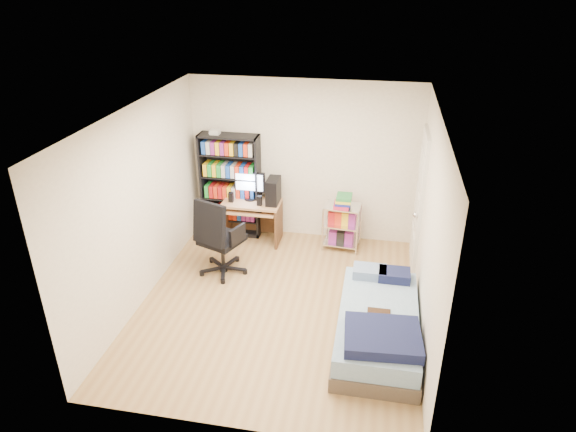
% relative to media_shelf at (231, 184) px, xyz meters
% --- Properties ---
extents(room, '(3.58, 4.08, 2.58)m').
position_rel_media_shelf_xyz_m(room, '(1.13, -1.84, 0.40)').
color(room, '#A68353').
rests_on(room, ground).
extents(media_shelf, '(0.93, 0.31, 1.72)m').
position_rel_media_shelf_xyz_m(media_shelf, '(0.00, 0.00, 0.00)').
color(media_shelf, black).
rests_on(media_shelf, room).
extents(computer_desk, '(0.89, 0.51, 1.12)m').
position_rel_media_shelf_xyz_m(computer_desk, '(0.47, -0.16, -0.25)').
color(computer_desk, tan).
rests_on(computer_desk, room).
extents(office_chair, '(0.89, 0.89, 1.15)m').
position_rel_media_shelf_xyz_m(office_chair, '(0.18, -1.22, -0.48)').
color(office_chair, black).
rests_on(office_chair, room).
extents(wire_cart, '(0.57, 0.43, 0.87)m').
position_rel_media_shelf_xyz_m(wire_cart, '(1.79, -0.19, -0.28)').
color(wire_cart, silver).
rests_on(wire_cart, room).
extents(bed, '(0.93, 1.85, 0.53)m').
position_rel_media_shelf_xyz_m(bed, '(2.41, -2.33, -0.62)').
color(bed, brown).
rests_on(bed, room).
extents(door, '(0.12, 0.80, 2.00)m').
position_rel_media_shelf_xyz_m(door, '(2.86, -0.49, 0.15)').
color(door, silver).
rests_on(door, room).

